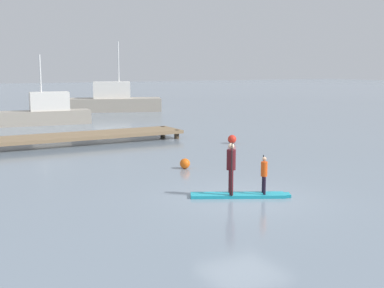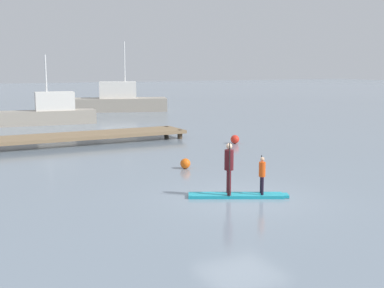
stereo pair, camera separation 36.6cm
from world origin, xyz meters
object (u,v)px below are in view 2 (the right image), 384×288
(mooring_buoy_near, at_px, (235,139))
(fishing_boat_green_midground, at_px, (50,112))
(paddleboard_near, at_px, (238,195))
(paddler_child_solo, at_px, (262,173))
(paddler_adult, at_px, (229,165))
(fishing_boat_white_large, at_px, (114,101))
(mooring_buoy_mid, at_px, (185,164))

(mooring_buoy_near, bearing_deg, fishing_boat_green_midground, 116.40)
(paddleboard_near, bearing_deg, fishing_boat_green_midground, 92.53)
(paddleboard_near, xyz_separation_m, mooring_buoy_near, (5.82, 9.27, 0.18))
(paddler_child_solo, distance_m, mooring_buoy_near, 10.92)
(paddler_adult, relative_size, mooring_buoy_near, 3.59)
(paddler_adult, bearing_deg, fishing_boat_green_midground, 91.88)
(paddler_child_solo, relative_size, mooring_buoy_near, 2.60)
(paddleboard_near, relative_size, fishing_boat_white_large, 0.29)
(mooring_buoy_mid, bearing_deg, paddler_adult, -99.76)
(paddler_child_solo, bearing_deg, mooring_buoy_near, 61.78)
(paddler_adult, height_order, fishing_boat_white_large, fishing_boat_white_large)
(mooring_buoy_near, bearing_deg, paddler_child_solo, -118.22)
(paddleboard_near, distance_m, fishing_boat_white_large, 31.89)
(paddler_child_solo, distance_m, fishing_boat_green_midground, 23.44)
(mooring_buoy_near, bearing_deg, mooring_buoy_mid, -139.09)
(paddler_adult, height_order, mooring_buoy_near, paddler_adult)
(fishing_boat_green_midground, distance_m, mooring_buoy_near, 15.39)
(fishing_boat_green_midground, bearing_deg, mooring_buoy_near, -63.60)
(fishing_boat_white_large, distance_m, mooring_buoy_mid, 27.20)
(paddler_adult, bearing_deg, paddleboard_near, -26.31)
(mooring_buoy_mid, bearing_deg, fishing_boat_white_large, 77.23)
(paddler_adult, distance_m, fishing_boat_green_midground, 22.92)
(mooring_buoy_near, bearing_deg, fishing_boat_white_large, 88.15)
(paddler_child_solo, xyz_separation_m, fishing_boat_green_midground, (-1.68, 23.38, 0.10))
(paddleboard_near, height_order, fishing_boat_white_large, fishing_boat_white_large)
(paddler_child_solo, height_order, mooring_buoy_near, paddler_child_solo)
(paddler_adult, xyz_separation_m, fishing_boat_white_large, (6.79, 31.07, -0.12))
(paddleboard_near, relative_size, paddler_adult, 1.80)
(fishing_boat_green_midground, bearing_deg, fishing_boat_white_large, 47.25)
(paddler_adult, distance_m, mooring_buoy_near, 11.01)
(paddler_child_solo, relative_size, mooring_buoy_mid, 2.91)
(paddleboard_near, relative_size, paddler_child_solo, 2.49)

